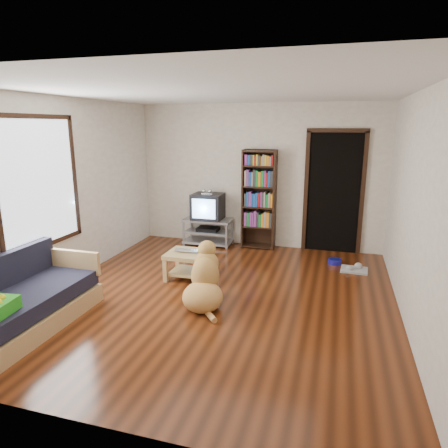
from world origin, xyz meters
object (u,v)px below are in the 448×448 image
(sofa, at_px, (23,305))
(dog, at_px, (205,282))
(tv_stand, at_px, (208,231))
(dog_bowl, at_px, (335,261))
(laptop, at_px, (185,252))
(crt_tv, at_px, (208,206))
(coffee_table, at_px, (186,260))
(grey_rag, at_px, (354,270))
(bookshelf, at_px, (259,194))

(sofa, distance_m, dog, 2.09)
(tv_stand, xyz_separation_m, sofa, (-0.97, -3.63, -0.01))
(sofa, bearing_deg, dog_bowl, 43.55)
(laptop, relative_size, crt_tv, 0.61)
(laptop, relative_size, tv_stand, 0.39)
(laptop, relative_size, sofa, 0.20)
(crt_tv, height_order, dog, crt_tv)
(coffee_table, height_order, dog, dog)
(sofa, bearing_deg, tv_stand, 74.98)
(laptop, xyz_separation_m, crt_tv, (-0.24, 1.78, 0.33))
(dog_bowl, height_order, dog, dog)
(dog, bearing_deg, dog_bowl, 52.37)
(grey_rag, relative_size, coffee_table, 0.73)
(dog_bowl, bearing_deg, crt_tv, 168.09)
(dog_bowl, distance_m, tv_stand, 2.41)
(dog, bearing_deg, bookshelf, 86.36)
(laptop, height_order, sofa, sofa)
(coffee_table, bearing_deg, dog, -54.59)
(grey_rag, relative_size, sofa, 0.22)
(tv_stand, height_order, dog, dog)
(grey_rag, bearing_deg, dog_bowl, 140.19)
(bookshelf, bearing_deg, laptop, -111.05)
(crt_tv, xyz_separation_m, sofa, (-0.97, -3.65, -0.48))
(grey_rag, bearing_deg, tv_stand, 164.72)
(grey_rag, bearing_deg, crt_tv, 164.28)
(dog_bowl, bearing_deg, sofa, -136.45)
(dog_bowl, xyz_separation_m, sofa, (-3.32, -3.16, 0.22))
(grey_rag, bearing_deg, bookshelf, 154.30)
(grey_rag, distance_m, bookshelf, 2.13)
(bookshelf, bearing_deg, grey_rag, -25.70)
(tv_stand, xyz_separation_m, crt_tv, (0.00, 0.02, 0.47))
(sofa, bearing_deg, laptop, 57.10)
(grey_rag, distance_m, tv_stand, 2.76)
(coffee_table, relative_size, dog, 0.59)
(dog_bowl, distance_m, grey_rag, 0.39)
(laptop, relative_size, dog, 0.38)
(tv_stand, distance_m, sofa, 3.76)
(tv_stand, distance_m, crt_tv, 0.47)
(dog_bowl, bearing_deg, coffee_table, -149.24)
(grey_rag, height_order, coffee_table, coffee_table)
(laptop, xyz_separation_m, dog, (0.55, -0.74, -0.12))
(laptop, height_order, grey_rag, laptop)
(tv_stand, bearing_deg, dog_bowl, -11.40)
(grey_rag, xyz_separation_m, dog, (-1.86, -1.78, 0.28))
(tv_stand, distance_m, dog, 2.62)
(grey_rag, bearing_deg, coffee_table, -157.35)
(coffee_table, xyz_separation_m, dog, (0.55, -0.77, 0.01))
(laptop, relative_size, grey_rag, 0.89)
(grey_rag, height_order, tv_stand, tv_stand)
(laptop, relative_size, dog_bowl, 1.61)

